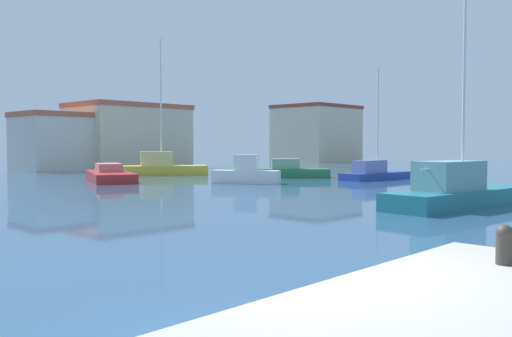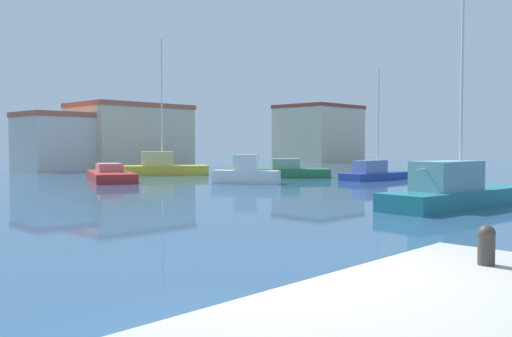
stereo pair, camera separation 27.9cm
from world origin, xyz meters
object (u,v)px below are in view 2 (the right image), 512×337
(sailboat_teal_inner_mooring, at_px, (456,190))
(motorboat_red_distant_east, at_px, (110,175))
(motorboat_white_far_right, at_px, (246,174))
(sailboat_blue_behind_lamppost, at_px, (375,172))
(mooring_bollard, at_px, (486,243))
(sailboat_yellow_center_channel, at_px, (161,167))
(motorboat_green_distant_north, at_px, (277,171))

(sailboat_teal_inner_mooring, height_order, motorboat_red_distant_east, sailboat_teal_inner_mooring)
(motorboat_red_distant_east, bearing_deg, motorboat_white_far_right, -63.04)
(sailboat_blue_behind_lamppost, bearing_deg, motorboat_red_distant_east, 137.12)
(mooring_bollard, xyz_separation_m, sailboat_blue_behind_lamppost, (28.69, 19.36, -0.88))
(sailboat_yellow_center_channel, relative_size, sailboat_blue_behind_lamppost, 1.39)
(sailboat_blue_behind_lamppost, relative_size, motorboat_green_distant_north, 1.07)
(sailboat_yellow_center_channel, distance_m, sailboat_blue_behind_lamppost, 17.92)
(motorboat_red_distant_east, height_order, motorboat_white_far_right, motorboat_white_far_right)
(mooring_bollard, height_order, motorboat_red_distant_east, mooring_bollard)
(motorboat_white_far_right, bearing_deg, motorboat_red_distant_east, 116.96)
(motorboat_red_distant_east, bearing_deg, mooring_bollard, -114.07)
(sailboat_yellow_center_channel, height_order, sailboat_teal_inner_mooring, sailboat_teal_inner_mooring)
(motorboat_red_distant_east, xyz_separation_m, motorboat_white_far_right, (4.66, -9.15, 0.22))
(sailboat_blue_behind_lamppost, bearing_deg, sailboat_yellow_center_channel, 114.26)
(sailboat_teal_inner_mooring, bearing_deg, motorboat_red_distant_east, 92.31)
(motorboat_white_far_right, bearing_deg, sailboat_blue_behind_lamppost, -22.82)
(sailboat_teal_inner_mooring, distance_m, motorboat_red_distant_east, 25.21)
(sailboat_teal_inner_mooring, bearing_deg, sailboat_yellow_center_channel, 78.47)
(motorboat_red_distant_east, bearing_deg, motorboat_green_distant_north, -29.21)
(sailboat_yellow_center_channel, distance_m, motorboat_red_distant_east, 7.52)
(sailboat_yellow_center_channel, height_order, motorboat_red_distant_east, sailboat_yellow_center_channel)
(sailboat_blue_behind_lamppost, bearing_deg, motorboat_green_distant_north, 113.94)
(motorboat_red_distant_east, bearing_deg, sailboat_teal_inner_mooring, -87.69)
(sailboat_yellow_center_channel, xyz_separation_m, motorboat_white_far_right, (-2.15, -12.33, -0.06))
(sailboat_yellow_center_channel, relative_size, motorboat_green_distant_north, 1.49)
(motorboat_white_far_right, bearing_deg, motorboat_green_distant_north, 24.78)
(motorboat_green_distant_north, xyz_separation_m, motorboat_white_far_right, (-6.42, -2.96, 0.17))
(sailboat_teal_inner_mooring, bearing_deg, motorboat_green_distant_north, 62.10)
(mooring_bollard, xyz_separation_m, motorboat_green_distant_north, (25.60, 26.32, -0.93))
(sailboat_teal_inner_mooring, xyz_separation_m, motorboat_white_far_right, (3.64, 16.03, -0.07))
(sailboat_teal_inner_mooring, height_order, sailboat_blue_behind_lamppost, sailboat_teal_inner_mooring)
(motorboat_green_distant_north, bearing_deg, sailboat_teal_inner_mooring, -117.90)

